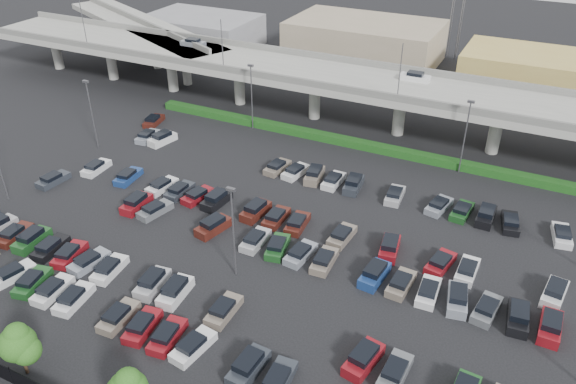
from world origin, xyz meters
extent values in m
plane|color=black|center=(0.00, 0.00, 0.00)|extent=(280.00, 280.00, 0.00)
cube|color=gray|center=(0.00, 32.00, 7.25)|extent=(150.00, 13.00, 1.10)
cube|color=#5F5F5A|center=(0.00, 25.75, 8.30)|extent=(150.00, 0.50, 1.00)
cube|color=#5F5F5A|center=(0.00, 38.25, 8.30)|extent=(150.00, 0.50, 1.00)
cylinder|color=gray|center=(-65.00, 32.00, 3.35)|extent=(1.80, 1.80, 6.70)
cube|color=#5F5F5A|center=(-65.00, 32.00, 6.50)|extent=(2.60, 9.75, 0.50)
cylinder|color=gray|center=(-51.00, 32.00, 3.35)|extent=(1.80, 1.80, 6.70)
cube|color=#5F5F5A|center=(-51.00, 32.00, 6.50)|extent=(2.60, 9.75, 0.50)
cylinder|color=gray|center=(-37.00, 32.00, 3.35)|extent=(1.80, 1.80, 6.70)
cube|color=#5F5F5A|center=(-37.00, 32.00, 6.50)|extent=(2.60, 9.75, 0.50)
cylinder|color=gray|center=(-23.00, 32.00, 3.35)|extent=(1.80, 1.80, 6.70)
cube|color=#5F5F5A|center=(-23.00, 32.00, 6.50)|extent=(2.60, 9.75, 0.50)
cylinder|color=gray|center=(-9.00, 32.00, 3.35)|extent=(1.80, 1.80, 6.70)
cube|color=#5F5F5A|center=(-9.00, 32.00, 6.50)|extent=(2.60, 9.75, 0.50)
cylinder|color=gray|center=(5.00, 32.00, 3.35)|extent=(1.80, 1.80, 6.70)
cube|color=#5F5F5A|center=(5.00, 32.00, 6.50)|extent=(2.60, 9.75, 0.50)
cylinder|color=gray|center=(19.00, 32.00, 3.35)|extent=(1.80, 1.80, 6.70)
cube|color=#5F5F5A|center=(19.00, 32.00, 6.50)|extent=(2.60, 9.75, 0.50)
cube|color=gray|center=(-34.00, 35.00, 8.21)|extent=(4.40, 1.82, 0.82)
cube|color=black|center=(-34.00, 35.00, 8.84)|extent=(2.30, 1.60, 0.50)
cube|color=white|center=(6.00, 35.00, 8.21)|extent=(4.40, 1.82, 0.82)
cube|color=black|center=(6.00, 35.00, 8.84)|extent=(2.30, 1.60, 0.50)
cylinder|color=#535258|center=(-50.00, 25.90, 11.80)|extent=(0.14, 0.14, 8.00)
cylinder|color=#535258|center=(-22.00, 25.90, 11.80)|extent=(0.14, 0.14, 8.00)
cylinder|color=#535258|center=(6.00, 25.90, 11.80)|extent=(0.14, 0.14, 8.00)
cube|color=gray|center=(-52.00, 43.00, 7.25)|extent=(50.93, 30.13, 1.10)
cube|color=#5F5F5A|center=(-52.00, 43.00, 8.30)|extent=(47.34, 22.43, 1.00)
cylinder|color=gray|center=(-69.22, 51.03, 3.35)|extent=(1.60, 1.60, 6.70)
cylinder|color=gray|center=(-58.34, 45.96, 3.35)|extent=(1.60, 1.60, 6.70)
cylinder|color=gray|center=(-47.47, 40.89, 3.35)|extent=(1.60, 1.60, 6.70)
cylinder|color=gray|center=(-36.59, 35.82, 3.35)|extent=(1.60, 1.60, 6.70)
cube|color=#113C13|center=(0.00, 25.00, 0.55)|extent=(66.00, 1.60, 1.10)
cylinder|color=black|center=(-9.00, -28.00, 1.00)|extent=(0.10, 0.10, 2.00)
cylinder|color=#332316|center=(-9.00, -26.67, 0.98)|extent=(0.26, 0.26, 1.96)
sphere|color=#215215|center=(-9.00, -26.67, 3.37)|extent=(3.04, 3.04, 3.04)
sphere|color=#215215|center=(-8.29, -26.57, 2.82)|extent=(2.39, 2.39, 2.39)
sphere|color=#215215|center=(-9.60, -26.75, 3.04)|extent=(2.39, 2.39, 2.39)
sphere|color=#215215|center=(-8.96, -26.55, 4.24)|extent=(2.06, 2.06, 2.06)
sphere|color=#215215|center=(2.04, -26.27, 4.27)|extent=(2.08, 2.08, 2.08)
cube|color=white|center=(-20.00, -18.50, 0.41)|extent=(2.77, 4.70, 0.82)
cube|color=black|center=(-20.00, -18.69, 1.04)|extent=(2.08, 2.60, 0.50)
cube|color=#1B4E1F|center=(-17.25, -18.50, 0.41)|extent=(2.73, 4.69, 0.82)
cube|color=black|center=(-17.25, -18.70, 1.04)|extent=(2.06, 2.59, 0.50)
cube|color=white|center=(-14.50, -18.50, 0.41)|extent=(2.13, 4.52, 0.82)
cube|color=black|center=(-14.50, -18.70, 1.04)|extent=(1.76, 2.41, 0.50)
cube|color=white|center=(-11.75, -18.50, 0.41)|extent=(2.36, 4.60, 0.82)
cube|color=black|center=(-11.75, -18.70, 1.04)|extent=(1.88, 2.48, 0.50)
cube|color=#786C5E|center=(-6.25, -18.50, 0.41)|extent=(2.03, 4.48, 0.82)
cube|color=black|center=(-6.25, -18.70, 1.04)|extent=(1.71, 2.37, 0.50)
cube|color=maroon|center=(-3.50, -18.50, 0.41)|extent=(2.45, 4.62, 0.82)
cube|color=black|center=(-3.50, -18.70, 1.04)|extent=(1.92, 2.51, 0.50)
cube|color=maroon|center=(-0.75, -18.50, 0.41)|extent=(2.34, 4.59, 0.82)
cube|color=black|center=(-0.75, -18.70, 1.04)|extent=(1.87, 2.48, 0.50)
cube|color=white|center=(2.00, -18.50, 0.41)|extent=(2.40, 4.61, 0.82)
cube|color=black|center=(2.00, -18.70, 1.04)|extent=(1.90, 2.50, 0.50)
cube|color=#2A2F37|center=(7.50, -18.50, 0.53)|extent=(2.07, 4.50, 1.05)
cube|color=black|center=(7.50, -18.50, 1.34)|extent=(1.75, 2.69, 0.65)
cube|color=#2A2F37|center=(10.25, -18.50, 0.41)|extent=(2.11, 4.51, 0.82)
cube|color=black|center=(10.25, -18.70, 1.04)|extent=(1.75, 2.40, 0.50)
cube|color=#491A13|center=(-25.50, -13.50, 0.41)|extent=(2.29, 4.57, 0.82)
cube|color=black|center=(-25.50, -13.70, 1.04)|extent=(1.84, 2.46, 0.50)
cube|color=#1B4E1F|center=(-22.75, -13.50, 0.53)|extent=(2.15, 4.53, 1.05)
cube|color=black|center=(-22.75, -13.50, 1.34)|extent=(1.80, 2.72, 0.65)
cube|color=black|center=(-20.00, -13.50, 0.41)|extent=(2.24, 4.56, 0.82)
cube|color=black|center=(-20.00, -13.70, 1.04)|extent=(1.82, 2.44, 0.50)
cube|color=maroon|center=(-17.25, -13.50, 0.41)|extent=(2.61, 4.66, 0.82)
cube|color=black|center=(-17.25, -13.70, 1.04)|extent=(2.00, 2.56, 0.50)
cube|color=gray|center=(-14.50, -13.50, 0.41)|extent=(2.44, 4.62, 0.82)
cube|color=black|center=(-14.50, -13.70, 1.04)|extent=(1.92, 2.51, 0.50)
cube|color=white|center=(-11.75, -13.50, 0.41)|extent=(2.32, 4.58, 0.82)
cube|color=black|center=(-11.75, -13.70, 1.04)|extent=(1.86, 2.47, 0.50)
cube|color=#A6A6AB|center=(-6.25, -13.50, 0.53)|extent=(2.28, 4.57, 1.05)
cube|color=black|center=(-6.25, -13.50, 1.34)|extent=(1.87, 2.75, 0.65)
cube|color=white|center=(-3.50, -13.50, 0.53)|extent=(2.22, 4.55, 1.05)
cube|color=black|center=(-3.50, -13.50, 1.34)|extent=(1.83, 2.74, 0.65)
cube|color=#786C5E|center=(2.00, -13.50, 0.41)|extent=(1.92, 4.44, 0.82)
cube|color=black|center=(2.00, -13.70, 1.04)|extent=(1.65, 2.34, 0.50)
cube|color=maroon|center=(15.75, -13.50, 0.53)|extent=(2.58, 4.66, 1.05)
cube|color=black|center=(15.75, -13.50, 1.34)|extent=(2.04, 2.85, 0.65)
cube|color=#5B5F63|center=(18.50, -13.50, 0.41)|extent=(2.05, 4.49, 0.82)
cube|color=black|center=(18.50, -13.70, 1.04)|extent=(1.72, 2.38, 0.50)
cube|color=#2A2F37|center=(-31.00, -2.50, 0.41)|extent=(2.14, 4.52, 0.82)
cube|color=black|center=(-31.00, -2.70, 1.04)|extent=(1.77, 2.41, 0.50)
cube|color=maroon|center=(-17.25, -2.50, 0.53)|extent=(2.00, 4.47, 1.05)
cube|color=black|center=(-17.25, -2.50, 1.34)|extent=(1.71, 2.66, 0.65)
cube|color=#5B5F63|center=(-14.50, -2.50, 0.41)|extent=(2.69, 4.68, 0.82)
cube|color=black|center=(-14.50, -2.70, 1.04)|extent=(2.04, 2.58, 0.50)
cube|color=#491A13|center=(-6.25, -2.50, 0.53)|extent=(2.74, 4.69, 1.05)
cube|color=black|center=(-6.25, -2.50, 1.34)|extent=(2.13, 2.89, 0.65)
cube|color=#A6A6AB|center=(-0.75, -2.50, 0.41)|extent=(1.84, 4.41, 0.82)
cube|color=black|center=(-0.75, -2.70, 1.04)|extent=(1.61, 2.31, 0.50)
cube|color=#1B4E1F|center=(2.00, -2.50, 0.41)|extent=(2.65, 4.67, 0.82)
cube|color=black|center=(2.00, -2.70, 1.04)|extent=(2.02, 2.57, 0.50)
cube|color=gray|center=(4.75, -2.50, 0.41)|extent=(2.29, 4.57, 0.82)
cube|color=black|center=(4.75, -2.70, 1.04)|extent=(1.84, 2.46, 0.50)
cube|color=#786C5E|center=(7.50, -2.50, 0.41)|extent=(2.05, 4.49, 0.82)
cube|color=black|center=(7.50, -2.70, 1.04)|extent=(1.72, 2.38, 0.50)
cube|color=navy|center=(13.00, -2.50, 0.53)|extent=(2.26, 4.56, 1.05)
cube|color=black|center=(13.00, -2.50, 1.34)|extent=(1.86, 2.75, 0.65)
cube|color=#786C5E|center=(15.75, -2.50, 0.41)|extent=(2.11, 4.51, 0.82)
cube|color=black|center=(15.75, -2.70, 1.04)|extent=(1.75, 2.40, 0.50)
cube|color=white|center=(18.50, -2.50, 0.41)|extent=(2.03, 4.48, 0.82)
cube|color=black|center=(18.50, -2.70, 1.04)|extent=(1.71, 2.37, 0.50)
cube|color=gray|center=(21.25, -2.50, 0.53)|extent=(2.58, 4.65, 1.05)
cube|color=black|center=(21.25, -2.50, 1.34)|extent=(2.04, 2.84, 0.65)
cube|color=#5B5F63|center=(24.00, -2.50, 0.41)|extent=(2.45, 4.62, 0.82)
cube|color=black|center=(24.00, -2.70, 1.04)|extent=(1.92, 2.51, 0.50)
cube|color=black|center=(26.75, -2.50, 0.53)|extent=(2.22, 4.55, 1.05)
cube|color=black|center=(26.75, -2.50, 1.34)|extent=(1.84, 2.74, 0.65)
cube|color=maroon|center=(29.50, -2.50, 0.53)|extent=(1.89, 4.43, 1.05)
cube|color=black|center=(29.50, -2.50, 1.34)|extent=(1.64, 2.62, 0.65)
cube|color=white|center=(-28.25, 2.50, 0.41)|extent=(2.09, 4.50, 0.82)
cube|color=black|center=(-28.25, 2.30, 1.04)|extent=(1.74, 2.39, 0.50)
cube|color=navy|center=(-22.75, 2.50, 0.41)|extent=(2.28, 4.57, 0.82)
cube|color=black|center=(-22.75, 2.30, 1.04)|extent=(1.84, 2.46, 0.50)
cube|color=white|center=(-17.25, 2.50, 0.41)|extent=(2.34, 4.59, 0.82)
cube|color=black|center=(-17.25, 2.30, 1.04)|extent=(1.87, 2.48, 0.50)
cube|color=#2A2F37|center=(-14.50, 2.50, 0.41)|extent=(1.92, 4.44, 0.82)
cube|color=black|center=(-14.50, 2.30, 1.04)|extent=(1.66, 2.34, 0.50)
cube|color=maroon|center=(-11.75, 2.50, 0.41)|extent=(2.56, 4.65, 0.82)
cube|color=black|center=(-11.75, 2.30, 1.04)|extent=(1.98, 2.55, 0.50)
cube|color=black|center=(-9.00, 2.50, 0.53)|extent=(2.16, 4.53, 1.05)
cube|color=black|center=(-9.00, 2.50, 1.34)|extent=(1.80, 2.72, 0.65)
cube|color=#491A13|center=(-3.50, 2.50, 0.53)|extent=(2.19, 4.54, 1.05)
cube|color=black|center=(-3.50, 2.50, 1.34)|extent=(1.82, 2.73, 0.65)
cube|color=#491A13|center=(-0.75, 2.50, 0.41)|extent=(1.91, 4.44, 0.82)
cube|color=black|center=(-0.75, 2.30, 1.04)|extent=(1.65, 2.33, 0.50)
cube|color=#491A13|center=(2.00, 2.50, 0.41)|extent=(2.21, 4.55, 0.82)
cube|color=black|center=(2.00, 2.30, 1.04)|extent=(1.80, 2.44, 0.50)
cube|color=#786C5E|center=(7.50, 2.50, 0.41)|extent=(2.11, 4.51, 0.82)
cube|color=black|center=(7.50, 2.30, 1.04)|extent=(1.75, 2.40, 0.50)
cube|color=maroon|center=(13.00, 2.50, 0.53)|extent=(2.46, 4.62, 1.05)
cube|color=black|center=(13.00, 2.50, 1.34)|extent=(1.97, 2.81, 0.65)
cube|color=maroon|center=(18.50, 2.50, 0.41)|extent=(2.65, 4.67, 0.82)
cube|color=black|center=(18.50, 2.30, 1.04)|extent=(2.02, 2.57, 0.50)
cube|color=white|center=(21.25, 2.50, 0.41)|extent=(1.92, 4.44, 0.82)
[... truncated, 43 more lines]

